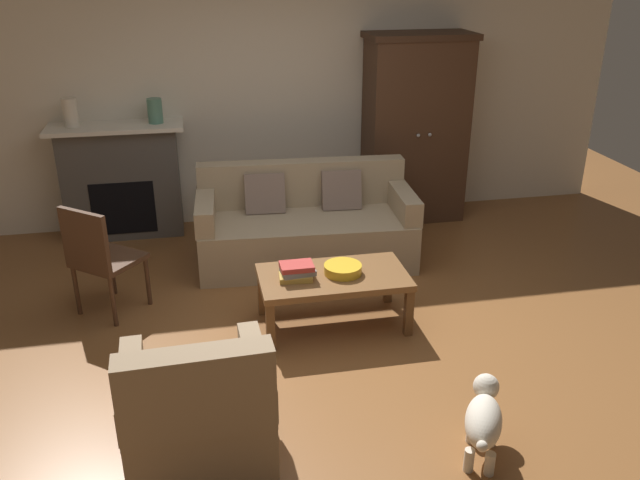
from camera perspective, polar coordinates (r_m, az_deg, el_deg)
name	(u,v)px	position (r m, az deg, el deg)	size (l,w,h in m)	color
ground_plane	(325,337)	(4.90, 0.44, -8.41)	(9.60, 9.60, 0.00)	brown
back_wall	(274,84)	(6.77, -4.04, 13.39)	(7.20, 0.10, 2.80)	silver
fireplace	(122,180)	(6.71, -16.82, 5.01)	(1.26, 0.48, 1.12)	#4C4947
armoire	(415,129)	(6.87, 8.25, 9.55)	(1.06, 0.57, 1.90)	#472D1E
couch	(305,227)	(5.96, -1.28, 1.11)	(1.97, 0.97, 0.86)	tan
coffee_table	(333,281)	(4.88, 1.16, -3.57)	(1.10, 0.60, 0.42)	brown
fruit_bowl	(343,269)	(4.86, 2.00, -2.54)	(0.28, 0.28, 0.07)	gold
book_stack	(297,271)	(4.77, -2.04, -2.73)	(0.27, 0.20, 0.12)	gold
mantel_vase_cream	(70,113)	(6.57, -20.87, 10.31)	(0.13, 0.13, 0.27)	beige
mantel_vase_jade	(155,111)	(6.49, -14.14, 10.82)	(0.14, 0.14, 0.23)	slate
armchair_near_left	(199,415)	(3.71, -10.51, -14.75)	(0.80, 0.80, 0.88)	#997F60
side_chair_wooden	(99,255)	(5.23, -18.65, -1.20)	(0.62, 0.62, 0.90)	#472D1E
dog	(484,418)	(3.86, 14.02, -14.78)	(0.36, 0.53, 0.39)	beige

